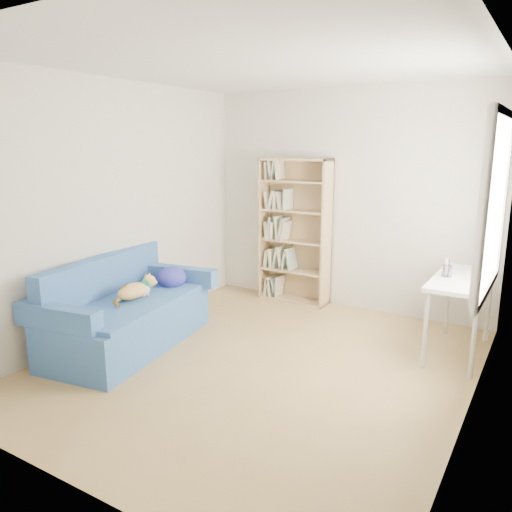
{
  "coord_description": "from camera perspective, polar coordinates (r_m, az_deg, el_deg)",
  "views": [
    {
      "loc": [
        2.16,
        -3.62,
        1.95
      ],
      "look_at": [
        -0.39,
        0.57,
        0.85
      ],
      "focal_mm": 35.0,
      "sensor_mm": 36.0,
      "label": 1
    }
  ],
  "objects": [
    {
      "name": "sofa",
      "position": [
        5.11,
        -14.49,
        -6.33
      ],
      "size": [
        1.1,
        1.89,
        0.87
      ],
      "rotation": [
        0.0,
        0.0,
        0.16
      ],
      "color": "navy",
      "rests_on": "ground"
    },
    {
      "name": "bookshelf",
      "position": [
        6.23,
        4.4,
        2.19
      ],
      "size": [
        0.9,
        0.28,
        1.79
      ],
      "color": "tan",
      "rests_on": "ground"
    },
    {
      "name": "ground",
      "position": [
        4.65,
        0.48,
        -12.19
      ],
      "size": [
        4.0,
        4.0,
        0.0
      ],
      "primitive_type": "plane",
      "color": "olive",
      "rests_on": "ground"
    },
    {
      "name": "room_shell",
      "position": [
        4.21,
        1.93,
        8.33
      ],
      "size": [
        3.54,
        4.04,
        2.62
      ],
      "color": "silver",
      "rests_on": "ground"
    },
    {
      "name": "pen_cup",
      "position": [
        4.96,
        20.99,
        -1.45
      ],
      "size": [
        0.09,
        0.09,
        0.18
      ],
      "color": "white",
      "rests_on": "desk"
    },
    {
      "name": "desk",
      "position": [
        5.01,
        22.48,
        -3.24
      ],
      "size": [
        0.49,
        1.08,
        0.75
      ],
      "color": "white",
      "rests_on": "ground"
    }
  ]
}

